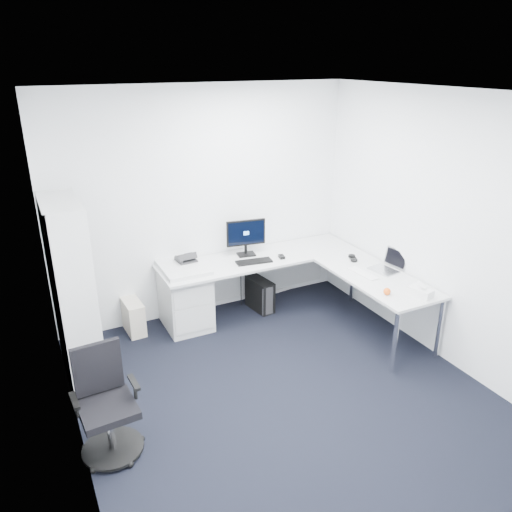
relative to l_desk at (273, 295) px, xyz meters
name	(u,v)px	position (x,y,z in m)	size (l,w,h in m)	color
ground	(292,403)	(-0.55, -1.40, -0.36)	(4.20, 4.20, 0.00)	black
ceiling	(302,95)	(-0.55, -1.40, 2.34)	(4.20, 4.20, 0.00)	white
wall_back	(205,204)	(-0.55, 0.70, 0.99)	(3.60, 0.02, 2.70)	white
wall_left	(65,315)	(-2.35, -1.40, 0.99)	(0.02, 4.20, 2.70)	white
wall_right	(457,235)	(1.25, -1.40, 0.99)	(0.02, 4.20, 2.70)	white
l_desk	(273,295)	(0.00, 0.00, 0.00)	(2.46, 1.38, 0.72)	silver
drawer_pedestal	(185,296)	(-0.95, 0.40, 0.02)	(0.50, 0.62, 0.76)	silver
bookshelf	(72,289)	(-2.17, 0.05, 0.52)	(0.34, 0.88, 1.76)	silver
task_chair	(107,406)	(-2.15, -1.29, 0.09)	(0.51, 0.51, 0.90)	black
black_pc_tower	(260,295)	(0.01, 0.37, -0.16)	(0.18, 0.41, 0.40)	black
beige_pc_tower	(133,316)	(-1.53, 0.53, -0.17)	(0.18, 0.40, 0.38)	beige
power_strip	(281,289)	(0.50, 0.71, -0.34)	(0.38, 0.07, 0.04)	white
monitor	(246,237)	(-0.13, 0.47, 0.59)	(0.48, 0.15, 0.46)	black
black_keyboard	(254,262)	(-0.14, 0.22, 0.37)	(0.42, 0.15, 0.02)	black
mouse	(282,257)	(0.21, 0.20, 0.38)	(0.06, 0.10, 0.03)	black
desk_phone	(186,258)	(-0.87, 0.52, 0.43)	(0.21, 0.21, 0.15)	#28282A
laptop	(384,262)	(1.05, -0.65, 0.47)	(0.32, 0.31, 0.22)	silver
white_keyboard	(363,273)	(0.79, -0.61, 0.37)	(0.11, 0.39, 0.01)	white
headphones	(353,257)	(0.95, -0.21, 0.38)	(0.12, 0.19, 0.05)	black
orange_fruit	(387,291)	(0.68, -1.14, 0.40)	(0.07, 0.07, 0.07)	orange
tissue_box	(421,292)	(0.97, -1.31, 0.40)	(0.12, 0.24, 0.08)	white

